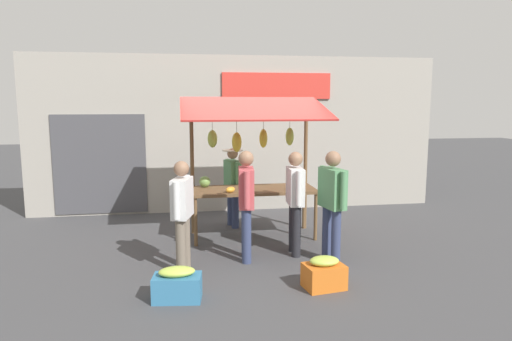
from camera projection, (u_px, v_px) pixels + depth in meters
ground_plane at (253, 236)px, 8.31m from camera, size 40.00×40.00×0.00m
street_backdrop at (236, 134)px, 10.20m from camera, size 9.00×0.30×3.40m
market_stall at (251, 152)px, 8.12m from camera, size 2.50×1.46×2.50m
vendor_with_sunhat at (233, 181)px, 8.87m from camera, size 0.40×0.65×1.53m
shopper_in_grey_tee at (295, 196)px, 7.23m from camera, size 0.25×0.70×1.64m
shopper_in_striped_shirt at (182, 208)px, 6.52m from camera, size 0.34×0.67×1.59m
shopper_with_ponytail at (332, 198)px, 6.87m from camera, size 0.31×0.70×1.69m
shopper_with_shopping_bag at (246, 197)px, 6.94m from camera, size 0.27×0.71×1.69m
produce_crate_near at (177, 285)px, 5.62m from camera, size 0.62×0.40×0.43m
produce_crate_side at (324, 274)px, 5.99m from camera, size 0.56×0.44×0.43m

